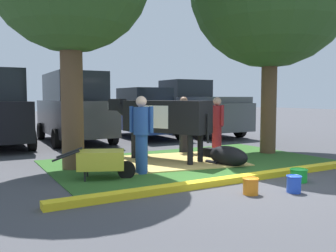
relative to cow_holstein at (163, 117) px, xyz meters
name	(u,v)px	position (x,y,z in m)	size (l,w,h in m)	color
ground_plane	(248,183)	(0.24, -2.96, -1.14)	(80.00, 80.00, 0.00)	#424247
grass_island	(190,162)	(0.51, -0.51, -1.13)	(6.84, 4.19, 0.02)	#2D5B23
curb_yellow	(252,177)	(0.51, -2.76, -1.08)	(8.04, 0.24, 0.12)	yellow
hay_bedding	(174,161)	(0.16, -0.30, -1.12)	(3.20, 2.40, 0.04)	tan
cow_holstein	(163,117)	(0.00, 0.00, 0.00)	(1.77, 2.94, 1.60)	black
calf_lying	(227,156)	(1.02, -1.34, -0.90)	(0.69, 1.33, 0.48)	black
person_handler	(141,132)	(-1.17, -1.20, -0.24)	(0.41, 0.39, 1.67)	#23478C
person_visitor_near	(184,123)	(1.17, 0.84, -0.25)	(0.50, 0.34, 1.66)	black
person_visitor_far	(217,125)	(1.61, -0.17, -0.26)	(0.34, 0.53, 1.64)	maroon
wheelbarrow	(102,160)	(-2.06, -1.26, -0.75)	(1.58, 1.03, 0.63)	gold
bucket_orange	(251,186)	(-0.26, -3.58, -0.99)	(0.28, 0.28, 0.28)	orange
bucket_blue	(294,184)	(0.48, -3.85, -0.99)	(0.27, 0.27, 0.30)	blue
bucket_green	(299,175)	(1.19, -3.34, -1.01)	(0.34, 0.34, 0.25)	green
suv_dark_grey	(74,107)	(-0.90, 5.14, 0.13)	(2.19, 4.63, 2.52)	#3D3D42
sedan_blue	(144,113)	(2.00, 5.24, -0.16)	(2.08, 4.43, 2.02)	navy
pickup_truck_black	(195,109)	(4.46, 5.19, -0.03)	(2.29, 5.44, 2.42)	#4C5156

